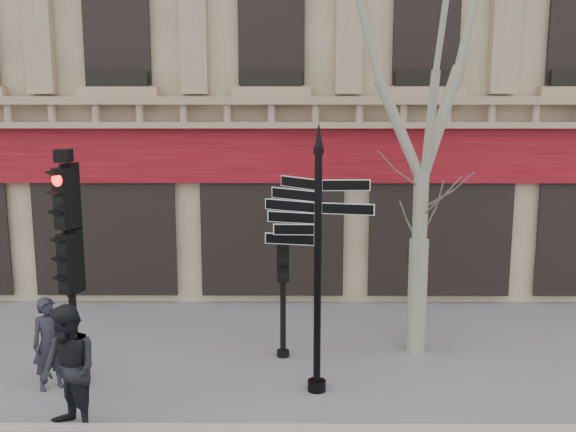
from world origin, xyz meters
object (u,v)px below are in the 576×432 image
at_px(traffic_signal_secondary, 283,270).
at_px(plane_tree, 427,31).
at_px(pedestrian_b, 69,370).
at_px(fingerpost, 318,214).
at_px(pedestrian_a, 50,343).
at_px(traffic_signal_main, 69,239).

height_order(traffic_signal_secondary, plane_tree, plane_tree).
bearing_deg(pedestrian_b, fingerpost, 61.84).
bearing_deg(pedestrian_b, plane_tree, 70.29).
bearing_deg(pedestrian_a, pedestrian_b, -95.78).
bearing_deg(plane_tree, fingerpost, -138.45).
height_order(traffic_signal_secondary, pedestrian_b, traffic_signal_secondary).
xyz_separation_m(traffic_signal_secondary, pedestrian_b, (-3.09, -2.87, -0.75)).
relative_size(fingerpost, pedestrian_b, 2.34).
bearing_deg(traffic_signal_main, traffic_signal_secondary, 39.24).
relative_size(traffic_signal_secondary, pedestrian_a, 1.54).
distance_m(fingerpost, pedestrian_a, 5.04).
bearing_deg(plane_tree, pedestrian_a, -165.32).
bearing_deg(traffic_signal_secondary, fingerpost, -72.17).
bearing_deg(pedestrian_b, traffic_signal_main, 147.31).
relative_size(fingerpost, pedestrian_a, 2.82).
distance_m(traffic_signal_main, plane_tree, 7.25).
bearing_deg(traffic_signal_main, pedestrian_a, -127.44).
height_order(traffic_signal_main, pedestrian_b, traffic_signal_main).
height_order(plane_tree, pedestrian_a, plane_tree).
bearing_deg(pedestrian_b, pedestrian_a, 161.05).
distance_m(fingerpost, traffic_signal_secondary, 2.07).
height_order(fingerpost, pedestrian_b, fingerpost).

